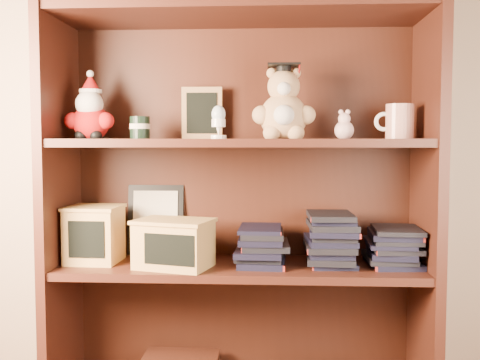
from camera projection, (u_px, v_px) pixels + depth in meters
The scene contains 16 objects.
bookcase at pixel (240, 191), 1.84m from camera, with size 1.20×0.35×1.60m.
shelf_lower at pixel (240, 268), 1.80m from camera, with size 1.14×0.33×0.02m.
shelf_upper at pixel (240, 143), 1.77m from camera, with size 1.14×0.33×0.02m.
santa_plush at pixel (90, 113), 1.79m from camera, with size 0.16×0.12×0.23m.
teachers_tin at pixel (140, 128), 1.79m from camera, with size 0.06×0.06×0.07m.
chalkboard_plaque at pixel (202, 114), 1.89m from camera, with size 0.14×0.07×0.18m.
egg_cup at pixel (219, 121), 1.70m from camera, with size 0.05×0.05×0.10m.
grad_teddy_bear at pixel (284, 110), 1.75m from camera, with size 0.20×0.17×0.24m.
pink_figurine at pixel (344, 128), 1.75m from camera, with size 0.06×0.06×0.10m.
teacher_mug at pixel (399, 122), 1.74m from camera, with size 0.12×0.09×0.11m.
certificate_frame at pixel (156, 220), 1.95m from camera, with size 0.19×0.05×0.24m.
treats_box at pixel (94, 234), 1.82m from camera, with size 0.17×0.17×0.18m.
pencils_box at pixel (174, 243), 1.74m from camera, with size 0.27×0.22×0.15m.
book_stack_left at pixel (262, 247), 1.79m from camera, with size 0.14×0.20×0.11m.
book_stack_mid at pixel (330, 240), 1.78m from camera, with size 0.14×0.20×0.16m.
book_stack_right at pixel (392, 246), 1.77m from camera, with size 0.14×0.20×0.13m.
Camera 1 is at (0.03, -0.47, 0.94)m, focal length 42.00 mm.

